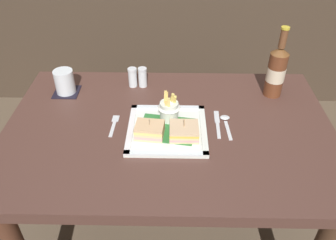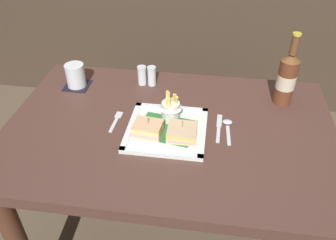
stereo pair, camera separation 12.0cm
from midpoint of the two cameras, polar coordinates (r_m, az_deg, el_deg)
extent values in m
cube|color=#4F3129|center=(1.24, -2.60, -2.01)|extent=(1.17, 0.77, 0.04)
cylinder|color=#4E3823|center=(1.82, -17.99, -4.81)|extent=(0.07, 0.07, 0.72)
cylinder|color=#4C3C23|center=(1.78, 15.06, -5.32)|extent=(0.07, 0.07, 0.72)
cube|color=white|center=(1.21, -2.99, -1.79)|extent=(0.27, 0.27, 0.01)
cube|color=#2E7535|center=(1.20, -2.99, -1.57)|extent=(0.21, 0.18, 0.00)
cube|color=white|center=(1.11, -3.40, -5.60)|extent=(0.27, 0.02, 0.01)
cube|color=white|center=(1.30, -2.66, 2.00)|extent=(0.27, 0.02, 0.01)
cube|color=white|center=(1.22, -8.96, -1.40)|extent=(0.02, 0.27, 0.01)
cube|color=white|center=(1.20, 3.05, -1.57)|extent=(0.02, 0.27, 0.01)
cube|color=#D8BC86|center=(1.18, -5.91, -2.53)|extent=(0.10, 0.08, 0.01)
cube|color=#D8A199|center=(1.17, -5.94, -2.16)|extent=(0.10, 0.08, 0.01)
cube|color=beige|center=(1.17, -5.97, -1.80)|extent=(0.10, 0.08, 0.01)
cube|color=#EDD675|center=(1.16, -6.00, -1.43)|extent=(0.10, 0.08, 0.01)
cube|color=#DDAF7F|center=(1.16, -6.03, -1.05)|extent=(0.10, 0.08, 0.01)
cylinder|color=tan|center=(1.16, -6.01, -1.37)|extent=(0.00, 0.00, 0.07)
cube|color=#DABB83|center=(1.17, -0.28, -2.62)|extent=(0.10, 0.09, 0.01)
cube|color=pink|center=(1.17, -0.29, -2.30)|extent=(0.10, 0.09, 0.01)
cube|color=#E4BD85|center=(1.16, -0.29, -1.98)|extent=(0.10, 0.09, 0.01)
cube|color=yellow|center=(1.16, -0.29, -1.66)|extent=(0.10, 0.09, 0.01)
cube|color=#D8B289|center=(1.15, -0.29, -1.34)|extent=(0.10, 0.09, 0.01)
cylinder|color=tan|center=(1.15, -0.29, -1.42)|extent=(0.00, 0.00, 0.07)
cylinder|color=silver|center=(1.23, -2.51, 1.37)|extent=(0.07, 0.07, 0.07)
cone|color=white|center=(1.21, -2.55, 2.60)|extent=(0.08, 0.08, 0.03)
cube|color=#F1C764|center=(1.21, -3.29, 3.10)|extent=(0.01, 0.02, 0.08)
cube|color=#E8B962|center=(1.22, -2.16, 2.70)|extent=(0.01, 0.01, 0.05)
cube|color=#E7BF5E|center=(1.21, -3.09, 3.07)|extent=(0.01, 0.01, 0.07)
cube|color=#E2CD6F|center=(1.22, -1.64, 2.81)|extent=(0.01, 0.01, 0.05)
cube|color=#D9BD5B|center=(1.21, -2.36, 3.01)|extent=(0.02, 0.03, 0.07)
cube|color=#F2CF70|center=(1.19, -2.71, 2.17)|extent=(0.01, 0.01, 0.07)
cube|color=#F2D26D|center=(1.22, -2.11, 3.09)|extent=(0.02, 0.01, 0.06)
cube|color=#DFC25B|center=(1.21, -1.74, 2.85)|extent=(0.01, 0.03, 0.06)
cube|color=#E7B25A|center=(1.20, -3.07, 2.02)|extent=(0.01, 0.01, 0.05)
cylinder|color=brown|center=(1.40, 14.99, 7.16)|extent=(0.07, 0.07, 0.18)
cone|color=brown|center=(1.36, 15.68, 10.87)|extent=(0.07, 0.07, 0.02)
cylinder|color=brown|center=(1.34, 16.02, 12.71)|extent=(0.03, 0.03, 0.07)
cylinder|color=gold|center=(1.32, 16.32, 14.28)|extent=(0.03, 0.03, 0.01)
cylinder|color=beige|center=(1.40, 15.01, 7.28)|extent=(0.07, 0.07, 0.06)
cube|color=black|center=(1.49, -18.58, 4.31)|extent=(0.10, 0.10, 0.00)
cylinder|color=silver|center=(1.46, -18.96, 5.94)|extent=(0.08, 0.08, 0.10)
cylinder|color=silver|center=(1.47, -18.83, 5.41)|extent=(0.07, 0.07, 0.06)
cube|color=silver|center=(1.24, -11.85, -1.56)|extent=(0.02, 0.09, 0.00)
cube|color=silver|center=(1.29, -11.25, 0.13)|extent=(0.03, 0.04, 0.00)
cube|color=silver|center=(1.22, 5.51, -1.81)|extent=(0.01, 0.09, 0.00)
cube|color=silver|center=(1.28, 5.39, 0.44)|extent=(0.02, 0.07, 0.00)
cube|color=silver|center=(1.22, 7.13, -1.82)|extent=(0.02, 0.11, 0.00)
ellipsoid|color=silver|center=(1.27, 6.71, 0.32)|extent=(0.04, 0.03, 0.01)
cylinder|color=silver|center=(1.45, -8.20, 6.73)|extent=(0.04, 0.04, 0.07)
cylinder|color=white|center=(1.46, -8.16, 6.25)|extent=(0.03, 0.03, 0.04)
cylinder|color=silver|center=(1.43, -8.35, 8.12)|extent=(0.04, 0.04, 0.01)
cylinder|color=silver|center=(1.45, -6.57, 6.76)|extent=(0.03, 0.03, 0.07)
cylinder|color=#2F352B|center=(1.45, -6.53, 6.27)|extent=(0.03, 0.03, 0.04)
cylinder|color=silver|center=(1.43, -6.69, 8.20)|extent=(0.04, 0.04, 0.01)
camera|label=1|loc=(0.06, -92.86, -2.18)|focal=37.00mm
camera|label=2|loc=(0.06, 87.14, 2.18)|focal=37.00mm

